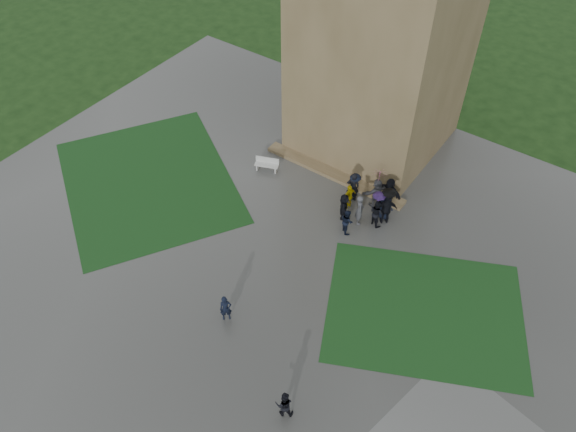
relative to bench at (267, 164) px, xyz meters
The scene contains 9 objects.
ground 9.47m from the bench, 68.28° to the right, with size 120.00×120.00×0.00m, color black.
plaza 7.65m from the bench, 62.72° to the right, with size 34.00×34.00×0.02m, color #3A3A38.
lawn_inset_left 6.94m from the bench, 136.20° to the right, with size 11.00×9.00×0.01m, color black.
lawn_inset_right 12.59m from the bench, 17.54° to the right, with size 9.00×7.00×0.01m, color black.
tower_plinth 3.95m from the bench, 27.29° to the left, with size 9.00×0.80×0.22m, color brown.
bench is the anchor object (origin of this frame).
visitor_cluster 6.66m from the bench, ahead, with size 3.40×3.89×2.41m.
pedestrian_mid 10.51m from the bench, 63.38° to the right, with size 0.55×0.36×1.50m, color black.
pedestrian_near 14.98m from the bench, 50.56° to the right, with size 0.73×0.42×1.49m, color black.
Camera 1 is at (11.97, -10.94, 21.85)m, focal length 35.00 mm.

